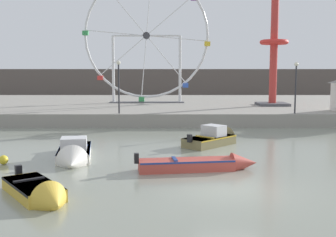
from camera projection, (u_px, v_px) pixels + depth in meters
The scene contains 12 objects.
ground_plane at pixel (231, 189), 16.05m from camera, with size 240.00×240.00×0.00m, color gray.
quay_promenade at pixel (192, 107), 43.81m from camera, with size 110.00×23.23×1.05m, color gray.
distant_town_skyline at pixel (184, 83), 67.77m from camera, with size 140.00×3.00×4.40m, color #564C47.
motorboat_olive_wood at pixel (218, 138), 25.42m from camera, with size 3.99×4.05×1.63m.
motorboat_mustard_yellow at pixel (42, 193), 14.63m from camera, with size 3.37×3.93×1.27m.
motorboat_white_red_stripe at pixel (75, 154), 20.87m from camera, with size 2.34×5.29×1.61m.
motorboat_faded_red at pixel (205, 164), 18.96m from camera, with size 5.62×1.74×1.08m.
ferris_wheel_white_frame at pixel (148, 38), 42.46m from camera, with size 12.81×1.20×13.02m.
drop_tower_red_tower at pixel (275, 54), 39.46m from camera, with size 2.80×2.80×10.77m.
promenade_lamp_near at pixel (120, 79), 32.56m from camera, with size 0.32×0.32×4.08m.
promenade_lamp_far at pixel (298, 80), 32.52m from camera, with size 0.32×0.32×3.97m.
mooring_buoy_orange at pixel (5, 160), 20.10m from camera, with size 0.44×0.44×0.44m, color yellow.
Camera 1 is at (-2.35, -15.63, 4.55)m, focal length 45.24 mm.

